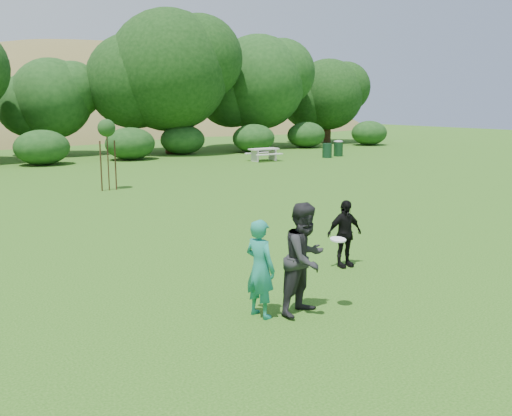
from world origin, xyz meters
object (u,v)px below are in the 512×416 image
Objects in this scene: player_grey at (305,259)px; picnic_table at (264,152)px; trash_can_lidded at (338,148)px; player_black at (344,234)px; trash_can_near at (327,151)px; sapling at (107,130)px; player_teal at (260,268)px.

player_grey is 25.05m from picnic_table.
trash_can_lidded is (19.62, 20.60, -0.41)m from player_grey.
player_grey is at bearing -138.65° from player_black.
player_black is at bearing -132.19° from trash_can_lidded.
picnic_table is at bearing 172.54° from trash_can_near.
picnic_table is (11.77, 5.86, -1.90)m from sapling.
player_teal is 1.13× the size of player_black.
player_teal is at bearing -125.30° from picnic_table.
player_black is 1.40× the size of trash_can_lidded.
player_teal is at bearing -135.04° from trash_can_lidded.
player_grey reaches higher than picnic_table.
player_grey is 1.30× the size of player_black.
player_black is 1.63× the size of trash_can_near.
player_teal is 27.63m from trash_can_near.
player_grey reaches higher than player_black.
trash_can_lidded reaches higher than trash_can_near.
sapling is at bearing 98.80° from player_black.
player_grey is 0.67× the size of sapling.
player_black is 25.56m from trash_can_lidded.
picnic_table is at bearing 26.47° from sapling.
player_black is (2.46, 1.67, -0.22)m from player_grey.
picnic_table is at bearing 177.37° from trash_can_lidded.
picnic_table is at bearing -46.36° from player_teal.
player_black is at bearing -77.69° from player_teal.
player_black is at bearing -88.41° from sapling.
sapling is (-0.37, 13.34, 1.69)m from player_black.
sapling is at bearing 66.45° from player_grey.
sapling is at bearing -153.53° from picnic_table.
trash_can_near is 0.86× the size of trash_can_lidded.
player_black reaches higher than picnic_table.
picnic_table is (14.56, 20.57, -0.31)m from player_teal.
picnic_table is at bearing 66.52° from player_black.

